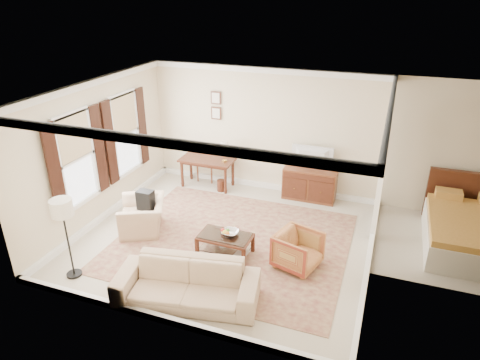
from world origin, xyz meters
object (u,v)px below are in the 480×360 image
Objects in this scene: club_armchair at (142,211)px; tv at (312,151)px; coffee_table at (225,240)px; striped_armchair at (298,249)px; writing_desk at (207,163)px; sofa at (186,278)px; sideboard at (310,184)px.

tv is at bearing 104.82° from club_armchair.
coffee_table is 1.33× the size of striped_armchair.
writing_desk is 1.31× the size of club_armchair.
striped_armchair is 0.33× the size of sofa.
sofa reaches higher than sideboard.
striped_armchair is (2.83, -2.51, -0.23)m from writing_desk.
writing_desk is 2.39m from club_armchair.
tv is 2.80m from striped_armchair.
sofa is at bearing -93.54° from coffee_table.
sideboard is 3.81m from club_armchair.
writing_desk is at bearing 144.69° from club_armchair.
club_armchair is (-2.86, -2.50, -0.75)m from tv.
coffee_table is (-0.98, -2.74, -0.87)m from tv.
striped_armchair is at bearing 35.51° from sofa.
tv is at bearing 70.27° from coffee_table.
sofa reaches higher than writing_desk.
sideboard reaches higher than striped_armchair.
striped_armchair is 2.04m from sofa.
writing_desk is at bearing 99.10° from sofa.
club_armchair is (-2.86, -2.52, 0.06)m from sideboard.
sideboard is 0.54× the size of sofa.
sofa is (-0.09, -1.38, 0.12)m from coffee_table.
coffee_table is at bearing 70.27° from tv.
tv is 4.33m from sofa.
coffee_table is at bearing 75.94° from sofa.
striped_armchair reaches higher than coffee_table.
sofa is at bearing 75.47° from tv.
coffee_table is 0.98× the size of club_armchair.
tv is 0.91× the size of coffee_table.
coffee_table is 1.33m from striped_armchair.
striped_armchair is at bearing 60.85° from club_armchair.
sideboard is (2.49, 0.16, -0.23)m from writing_desk.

